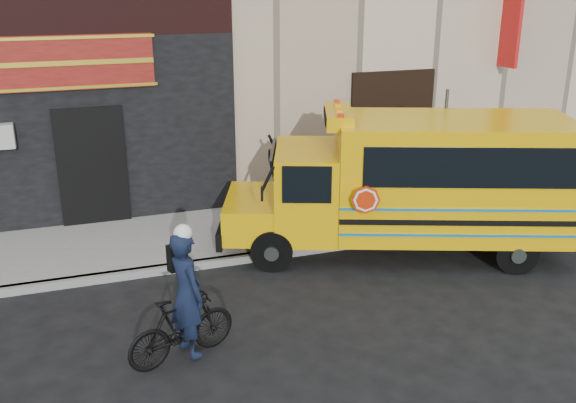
{
  "coord_description": "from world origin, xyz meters",
  "views": [
    {
      "loc": [
        -3.44,
        -8.58,
        5.31
      ],
      "look_at": [
        0.08,
        1.85,
        1.44
      ],
      "focal_mm": 40.0,
      "sensor_mm": 36.0,
      "label": 1
    }
  ],
  "objects_px": {
    "sign_pole": "(442,156)",
    "cyclist": "(187,297)",
    "school_bus": "(417,181)",
    "bicycle": "(182,328)"
  },
  "relations": [
    {
      "from": "cyclist",
      "to": "sign_pole",
      "type": "bearing_deg",
      "value": -83.89
    },
    {
      "from": "sign_pole",
      "to": "cyclist",
      "type": "height_order",
      "value": "sign_pole"
    },
    {
      "from": "bicycle",
      "to": "cyclist",
      "type": "bearing_deg",
      "value": -74.75
    },
    {
      "from": "sign_pole",
      "to": "bicycle",
      "type": "distance_m",
      "value": 6.99
    },
    {
      "from": "school_bus",
      "to": "bicycle",
      "type": "relative_size",
      "value": 4.24
    },
    {
      "from": "school_bus",
      "to": "cyclist",
      "type": "relative_size",
      "value": 3.76
    },
    {
      "from": "school_bus",
      "to": "cyclist",
      "type": "height_order",
      "value": "school_bus"
    },
    {
      "from": "bicycle",
      "to": "cyclist",
      "type": "relative_size",
      "value": 0.89
    },
    {
      "from": "cyclist",
      "to": "bicycle",
      "type": "bearing_deg",
      "value": 102.74
    },
    {
      "from": "school_bus",
      "to": "sign_pole",
      "type": "height_order",
      "value": "sign_pole"
    }
  ]
}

